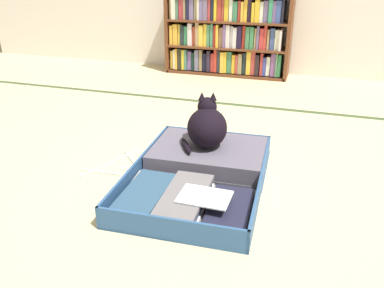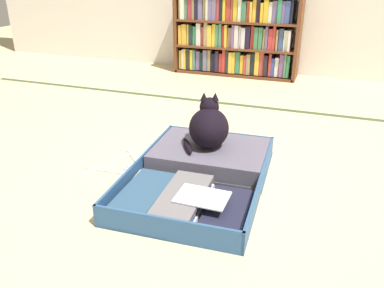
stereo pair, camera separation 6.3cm
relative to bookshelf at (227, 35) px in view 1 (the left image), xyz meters
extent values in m
plane|color=#C5B887|center=(0.36, -2.24, -0.37)|extent=(10.00, 10.00, 0.00)
cube|color=#3B4B2C|center=(0.36, -0.92, -0.37)|extent=(4.80, 0.05, 0.00)
cube|color=brown|center=(-0.57, 0.00, 0.01)|extent=(0.03, 0.28, 0.77)
cube|color=brown|center=(0.59, 0.00, 0.01)|extent=(0.03, 0.28, 0.77)
cube|color=brown|center=(0.01, 0.00, -0.36)|extent=(1.16, 0.28, 0.02)
cube|color=brown|center=(0.01, 0.00, -0.11)|extent=(1.13, 0.28, 0.02)
cube|color=gold|center=(-0.52, 0.01, -0.25)|extent=(0.03, 0.24, 0.18)
cube|color=silver|center=(-0.50, 0.00, -0.24)|extent=(0.02, 0.24, 0.19)
cube|color=gold|center=(-0.47, -0.01, -0.24)|extent=(0.02, 0.24, 0.20)
cube|color=#29281D|center=(-0.44, 0.00, -0.24)|extent=(0.04, 0.24, 0.20)
cube|color=gold|center=(-0.41, 0.00, -0.24)|extent=(0.03, 0.24, 0.19)
cube|color=#447A65|center=(-0.38, 0.00, -0.24)|extent=(0.02, 0.24, 0.20)
cube|color=#715797|center=(-0.34, 0.01, -0.25)|extent=(0.04, 0.24, 0.18)
cube|color=black|center=(-0.31, 0.00, -0.25)|extent=(0.03, 0.24, 0.17)
cube|color=slate|center=(-0.27, 0.00, -0.24)|extent=(0.04, 0.24, 0.20)
cube|color=#8D7850|center=(-0.23, 0.00, -0.24)|extent=(0.03, 0.24, 0.20)
cube|color=black|center=(-0.18, 0.01, -0.25)|extent=(0.04, 0.24, 0.17)
cube|color=#2A1F2F|center=(-0.15, 0.00, -0.24)|extent=(0.03, 0.24, 0.20)
cube|color=#AE322F|center=(-0.11, 0.00, -0.25)|extent=(0.03, 0.24, 0.18)
cube|color=red|center=(-0.08, 0.00, -0.23)|extent=(0.03, 0.24, 0.22)
cube|color=#26292C|center=(-0.05, 0.00, -0.23)|extent=(0.03, 0.24, 0.21)
cube|color=gold|center=(-0.01, -0.01, -0.24)|extent=(0.03, 0.24, 0.20)
cube|color=gold|center=(0.02, 0.00, -0.24)|extent=(0.02, 0.24, 0.20)
cube|color=#397350|center=(0.06, 0.00, -0.24)|extent=(0.04, 0.24, 0.20)
cube|color=gold|center=(0.10, 0.00, -0.25)|extent=(0.03, 0.24, 0.18)
cube|color=#B9403F|center=(0.13, 0.00, -0.25)|extent=(0.02, 0.24, 0.18)
cube|color=#917E54|center=(0.16, -0.01, -0.24)|extent=(0.04, 0.24, 0.19)
cube|color=#1C262B|center=(0.20, 0.01, -0.24)|extent=(0.04, 0.24, 0.20)
cube|color=yellow|center=(0.24, 0.00, -0.23)|extent=(0.04, 0.24, 0.22)
cube|color=#B4403C|center=(0.29, 0.00, -0.23)|extent=(0.04, 0.24, 0.22)
cube|color=black|center=(0.32, -0.01, -0.24)|extent=(0.04, 0.24, 0.19)
cube|color=#B23630|center=(0.36, 0.00, -0.24)|extent=(0.02, 0.24, 0.21)
cube|color=#3B4092|center=(0.39, 0.00, -0.26)|extent=(0.03, 0.24, 0.17)
cube|color=silver|center=(0.43, 0.01, -0.25)|extent=(0.04, 0.24, 0.17)
cube|color=#7B4E87|center=(0.47, 0.00, -0.24)|extent=(0.04, 0.24, 0.21)
cube|color=#497653|center=(0.50, -0.01, -0.23)|extent=(0.02, 0.24, 0.22)
cube|color=#37824F|center=(0.53, 0.00, -0.24)|extent=(0.03, 0.24, 0.20)
cube|color=brown|center=(0.01, 0.00, 0.13)|extent=(1.13, 0.28, 0.02)
cube|color=gold|center=(-0.52, 0.00, -0.01)|extent=(0.03, 0.24, 0.18)
cube|color=gold|center=(-0.48, 0.00, 0.00)|extent=(0.04, 0.24, 0.19)
cube|color=gold|center=(-0.44, 0.01, 0.00)|extent=(0.02, 0.24, 0.19)
cube|color=#202A2E|center=(-0.41, 0.00, -0.01)|extent=(0.04, 0.24, 0.18)
cube|color=#368859|center=(-0.38, 0.01, -0.01)|extent=(0.04, 0.24, 0.18)
cube|color=silver|center=(-0.33, 0.00, 0.00)|extent=(0.04, 0.24, 0.21)
cube|color=#B0432E|center=(-0.30, 0.01, -0.01)|extent=(0.03, 0.24, 0.18)
cube|color=#A48357|center=(-0.26, -0.01, 0.01)|extent=(0.03, 0.24, 0.22)
cube|color=gold|center=(-0.22, -0.01, 0.00)|extent=(0.04, 0.24, 0.20)
cube|color=yellow|center=(-0.18, 0.01, 0.00)|extent=(0.03, 0.24, 0.21)
cube|color=#498861|center=(-0.15, 0.00, 0.00)|extent=(0.03, 0.24, 0.20)
cube|color=#44835E|center=(-0.12, 0.00, 0.01)|extent=(0.03, 0.24, 0.21)
cube|color=red|center=(-0.09, 0.00, 0.00)|extent=(0.02, 0.24, 0.20)
cube|color=gold|center=(-0.07, -0.01, 0.00)|extent=(0.02, 0.24, 0.21)
cube|color=#98715B|center=(-0.03, 0.01, -0.01)|extent=(0.04, 0.24, 0.18)
cube|color=#735594|center=(0.00, -0.01, 0.00)|extent=(0.02, 0.24, 0.21)
cube|color=silver|center=(0.04, -0.01, 0.00)|extent=(0.04, 0.24, 0.21)
cube|color=silver|center=(0.07, 0.01, 0.00)|extent=(0.02, 0.24, 0.20)
cube|color=silver|center=(0.10, -0.01, -0.01)|extent=(0.04, 0.24, 0.19)
cube|color=black|center=(0.15, -0.01, 0.00)|extent=(0.04, 0.24, 0.20)
cube|color=red|center=(0.18, 0.01, 0.00)|extent=(0.03, 0.24, 0.20)
cube|color=#3F7851|center=(0.22, 0.00, 0.00)|extent=(0.04, 0.24, 0.20)
cube|color=#397A4C|center=(0.26, 0.00, 0.00)|extent=(0.03, 0.24, 0.20)
cube|color=#9B7C50|center=(0.29, 0.00, -0.01)|extent=(0.02, 0.24, 0.19)
cube|color=slate|center=(0.32, 0.00, 0.00)|extent=(0.02, 0.24, 0.21)
cube|color=#BA3538|center=(0.35, 0.00, -0.01)|extent=(0.04, 0.24, 0.19)
cube|color=#C23D35|center=(0.38, 0.01, 0.01)|extent=(0.02, 0.24, 0.21)
cube|color=#A27B50|center=(0.41, 0.00, -0.01)|extent=(0.02, 0.24, 0.18)
cube|color=#3B4D84|center=(0.44, 0.01, 0.00)|extent=(0.04, 0.24, 0.19)
cube|color=silver|center=(0.49, 0.01, -0.01)|extent=(0.04, 0.24, 0.18)
cube|color=silver|center=(0.52, -0.01, -0.01)|extent=(0.02, 0.24, 0.18)
cube|color=#9D8550|center=(-0.53, 0.01, 0.24)|extent=(0.02, 0.24, 0.21)
cube|color=beige|center=(-0.50, -0.01, 0.23)|extent=(0.04, 0.24, 0.19)
cube|color=#47745B|center=(-0.46, 0.00, 0.23)|extent=(0.02, 0.24, 0.17)
cube|color=#AC323F|center=(-0.42, 0.00, 0.24)|extent=(0.04, 0.24, 0.19)
cube|color=#8D734E|center=(-0.39, 0.00, 0.24)|extent=(0.02, 0.24, 0.21)
cube|color=black|center=(-0.36, 0.00, 0.24)|extent=(0.03, 0.24, 0.20)
cube|color=slate|center=(-0.32, 0.00, 0.24)|extent=(0.04, 0.24, 0.21)
cube|color=#8D875D|center=(-0.28, 0.01, 0.24)|extent=(0.03, 0.24, 0.21)
cube|color=beige|center=(-0.25, 0.00, 0.23)|extent=(0.02, 0.24, 0.19)
cube|color=slate|center=(-0.22, 0.00, 0.25)|extent=(0.03, 0.24, 0.21)
cube|color=slate|center=(-0.19, -0.01, 0.24)|extent=(0.04, 0.24, 0.20)
cube|color=#AA3A3D|center=(-0.15, 0.00, 0.25)|extent=(0.03, 0.24, 0.22)
cube|color=black|center=(-0.12, 0.00, 0.23)|extent=(0.03, 0.24, 0.19)
cube|color=gold|center=(-0.09, -0.01, 0.23)|extent=(0.02, 0.24, 0.19)
cube|color=#AD382F|center=(-0.05, 0.01, 0.23)|extent=(0.04, 0.24, 0.19)
cube|color=#AF4236|center=(-0.02, 0.01, 0.25)|extent=(0.02, 0.24, 0.22)
cube|color=gold|center=(0.01, 0.01, 0.24)|extent=(0.04, 0.24, 0.20)
cube|color=silver|center=(0.06, 0.00, 0.24)|extent=(0.03, 0.24, 0.21)
cube|color=#3A7754|center=(0.10, 0.00, 0.23)|extent=(0.04, 0.24, 0.17)
cube|color=#B23729|center=(0.13, 0.00, 0.23)|extent=(0.02, 0.24, 0.18)
cube|color=gold|center=(0.16, -0.01, 0.23)|extent=(0.02, 0.24, 0.17)
cube|color=gold|center=(0.19, 0.01, 0.24)|extent=(0.03, 0.24, 0.20)
cube|color=#281A2D|center=(0.22, 0.01, 0.24)|extent=(0.03, 0.24, 0.21)
cube|color=gold|center=(0.26, -0.01, 0.22)|extent=(0.03, 0.24, 0.17)
cube|color=gold|center=(0.29, -0.01, 0.25)|extent=(0.04, 0.24, 0.22)
cube|color=silver|center=(0.33, 0.00, 0.23)|extent=(0.03, 0.24, 0.18)
cube|color=slate|center=(0.37, 0.00, 0.23)|extent=(0.04, 0.24, 0.19)
cube|color=#348960|center=(0.41, -0.01, 0.25)|extent=(0.04, 0.24, 0.22)
cube|color=#6A4E87|center=(0.45, 0.00, 0.23)|extent=(0.03, 0.24, 0.19)
cube|color=#394F92|center=(0.48, 0.00, 0.23)|extent=(0.04, 0.24, 0.19)
cube|color=black|center=(0.52, -0.01, 0.25)|extent=(0.02, 0.24, 0.22)
cube|color=#2A4F7E|center=(0.38, -2.41, -0.37)|extent=(0.64, 0.48, 0.01)
cube|color=#2A4F7E|center=(0.39, -2.63, -0.32)|extent=(0.62, 0.04, 0.10)
cube|color=#2A4F7E|center=(0.08, -2.42, -0.32)|extent=(0.03, 0.46, 0.10)
cube|color=#2A4F7E|center=(0.69, -2.39, -0.32)|extent=(0.03, 0.46, 0.10)
cube|color=#4E5653|center=(0.38, -2.41, -0.36)|extent=(0.61, 0.46, 0.01)
cube|color=#2A4F7E|center=(0.36, -1.95, -0.37)|extent=(0.64, 0.48, 0.01)
cube|color=#2A4F7E|center=(0.35, -1.73, -0.32)|extent=(0.62, 0.04, 0.10)
cube|color=#2A4F7E|center=(0.06, -1.97, -0.32)|extent=(0.03, 0.46, 0.10)
cube|color=#2A4F7E|center=(0.66, -1.94, -0.32)|extent=(0.03, 0.46, 0.10)
cube|color=#4E5653|center=(0.36, -1.95, -0.36)|extent=(0.61, 0.46, 0.01)
cylinder|color=black|center=(0.37, -2.18, -0.36)|extent=(0.60, 0.04, 0.02)
cube|color=tan|center=(0.19, -2.41, -0.34)|extent=(0.18, 0.40, 0.02)
cube|color=tan|center=(0.19, -2.41, -0.32)|extent=(0.21, 0.41, 0.02)
cube|color=#2B4A64|center=(0.20, -2.42, -0.31)|extent=(0.18, 0.37, 0.02)
cube|color=silver|center=(0.39, -2.40, -0.34)|extent=(0.19, 0.39, 0.02)
cube|color=#3E4D77|center=(0.38, -2.41, -0.33)|extent=(0.19, 0.35, 0.01)
cube|color=black|center=(0.38, -2.40, -0.31)|extent=(0.18, 0.35, 0.02)
cube|color=slate|center=(0.38, -2.41, -0.29)|extent=(0.19, 0.39, 0.02)
cube|color=slate|center=(0.57, -2.40, -0.35)|extent=(0.19, 0.34, 0.01)
cube|color=#1E1F33|center=(0.58, -2.39, -0.33)|extent=(0.19, 0.33, 0.02)
cube|color=white|center=(0.48, -2.42, -0.28)|extent=(0.22, 0.16, 0.01)
cube|color=#575261|center=(0.36, -1.95, -0.32)|extent=(0.61, 0.45, 0.09)
cylinder|color=black|center=(0.18, -1.75, -0.32)|extent=(0.02, 0.02, 0.09)
cylinder|color=black|center=(0.52, -1.73, -0.32)|extent=(0.02, 0.02, 0.09)
cube|color=red|center=(0.42, -2.62, -0.30)|extent=(0.03, 0.00, 0.02)
cube|color=red|center=(0.49, -2.62, -0.33)|extent=(0.04, 0.00, 0.02)
cube|color=red|center=(0.49, -2.62, -0.31)|extent=(0.03, 0.00, 0.03)
ellipsoid|color=black|center=(0.35, -1.94, -0.17)|extent=(0.27, 0.30, 0.20)
ellipsoid|color=black|center=(0.33, -1.88, -0.21)|extent=(0.17, 0.13, 0.11)
sphere|color=black|center=(0.33, -1.89, -0.07)|extent=(0.10, 0.10, 0.10)
cone|color=black|center=(0.36, -1.88, -0.01)|extent=(0.04, 0.04, 0.04)
cone|color=black|center=(0.31, -1.90, -0.01)|extent=(0.04, 0.04, 0.04)
sphere|color=#D1D148|center=(0.34, -1.84, -0.07)|extent=(0.02, 0.02, 0.02)
sphere|color=#D1D148|center=(0.30, -1.85, -0.07)|extent=(0.02, 0.02, 0.02)
ellipsoid|color=black|center=(0.26, -2.02, -0.25)|extent=(0.12, 0.18, 0.03)
cylinder|color=silver|center=(-0.14, -2.10, -0.37)|extent=(0.16, 0.38, 0.01)
cylinder|color=silver|center=(-0.06, -2.03, -0.37)|extent=(0.16, 0.17, 0.01)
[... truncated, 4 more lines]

